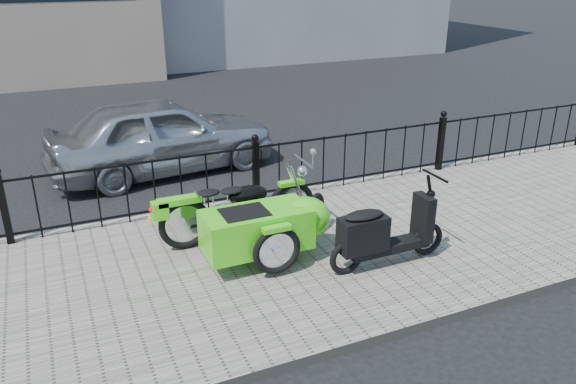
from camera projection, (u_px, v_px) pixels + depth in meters
name	position (u px, v px, depth m)	size (l,w,h in m)	color
ground	(291.00, 242.00, 7.74)	(120.00, 120.00, 0.00)	black
sidewalk	(306.00, 255.00, 7.29)	(30.00, 3.80, 0.12)	#6A6459
curb	(254.00, 201.00, 8.93)	(30.00, 0.10, 0.12)	gray
iron_fence	(256.00, 172.00, 8.61)	(14.11, 0.11, 1.08)	black
motorcycle_sidecar	(266.00, 222.00, 6.97)	(2.28, 1.48, 0.98)	black
scooter	(382.00, 234.00, 6.76)	(1.62, 0.47, 1.10)	black
spare_tire	(315.00, 213.00, 7.66)	(0.57, 0.57, 0.08)	black
sedan_car	(162.00, 135.00, 10.11)	(1.63, 4.05, 1.38)	#AAADB1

